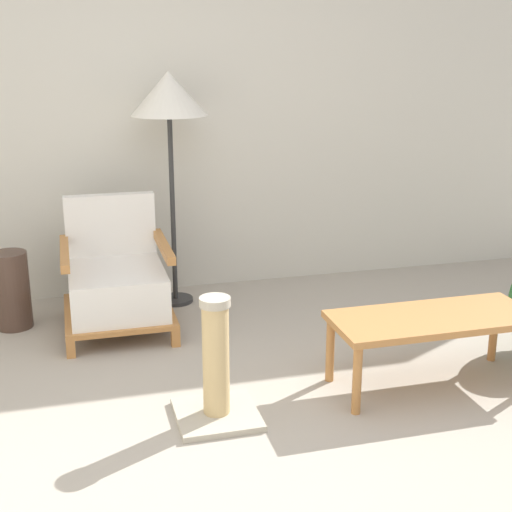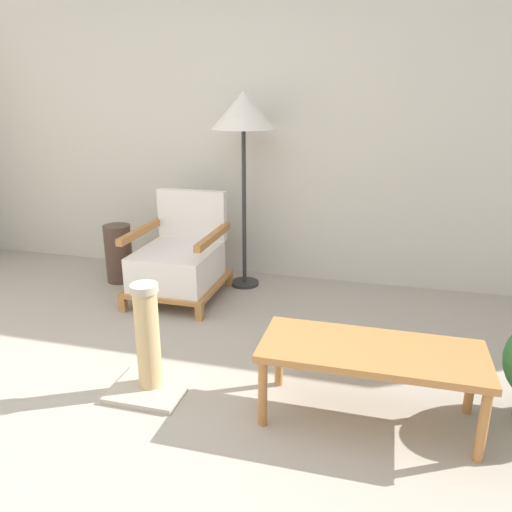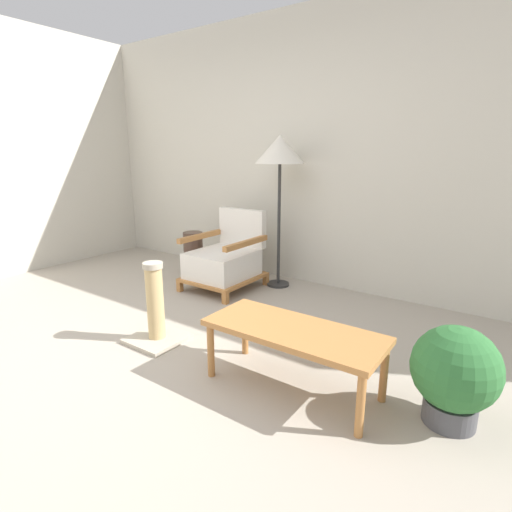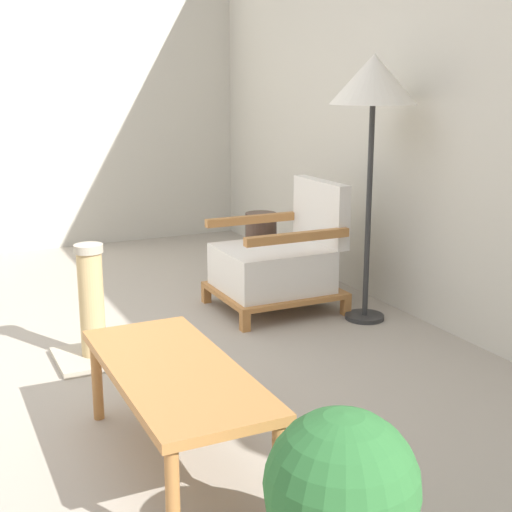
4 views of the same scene
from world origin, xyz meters
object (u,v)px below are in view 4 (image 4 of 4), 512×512
Objects in this scene: armchair at (279,261)px; coffee_table at (175,379)px; potted_plant at (341,494)px; scratching_post at (93,319)px; vase at (261,247)px; floor_lamp at (373,87)px.

armchair is 0.75× the size of coffee_table.
potted_plant is (0.82, 0.19, -0.05)m from coffee_table.
scratching_post reaches higher than coffee_table.
scratching_post is (-1.94, -0.24, -0.07)m from potted_plant.
coffee_table is 2.16× the size of vase.
armchair is 0.65m from vase.
potted_plant is (2.91, -1.17, 0.05)m from vase.
vase is 3.13m from potted_plant.
coffee_table is 1.73× the size of scratching_post.
vase is at bearing 163.85° from armchair.
floor_lamp is 2.13m from coffee_table.
potted_plant is at bearing 13.18° from coffee_table.
potted_plant reaches higher than coffee_table.
armchair reaches higher than scratching_post.
floor_lamp is at bearing 144.28° from potted_plant.
vase reaches higher than coffee_table.
floor_lamp is at bearing 10.11° from vase.
coffee_table is 2.50m from vase.
potted_plant is at bearing -35.72° from floor_lamp.
potted_plant is at bearing -23.39° from armchair.
coffee_table is at bearing -166.82° from potted_plant.
potted_plant is (2.29, -0.99, -0.01)m from armchair.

